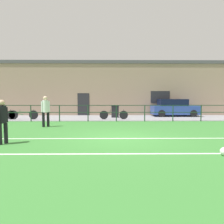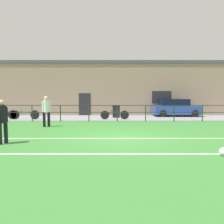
{
  "view_description": "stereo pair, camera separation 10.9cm",
  "coord_description": "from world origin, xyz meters",
  "px_view_note": "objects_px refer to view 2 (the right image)",
  "views": [
    {
      "loc": [
        -0.48,
        -8.32,
        1.63
      ],
      "look_at": [
        -0.35,
        2.87,
        0.87
      ],
      "focal_mm": 32.74,
      "sensor_mm": 36.0,
      "label": 1
    },
    {
      "loc": [
        -0.37,
        -8.32,
        1.63
      ],
      "look_at": [
        -0.35,
        2.87,
        0.87
      ],
      "focal_mm": 32.74,
      "sensor_mm": 36.0,
      "label": 2
    }
  ],
  "objects_px": {
    "player_goalkeeper": "(2,119)",
    "parked_car_red": "(175,108)",
    "bicycle_parked_2": "(1,115)",
    "player_striker": "(46,109)",
    "bicycle_parked_0": "(114,115)",
    "bicycle_parked_1": "(24,115)",
    "trash_bin_0": "(116,111)",
    "soccer_ball_match": "(223,152)"
  },
  "relations": [
    {
      "from": "soccer_ball_match",
      "to": "bicycle_parked_0",
      "type": "distance_m",
      "value": 10.3
    },
    {
      "from": "bicycle_parked_1",
      "to": "bicycle_parked_2",
      "type": "relative_size",
      "value": 0.93
    },
    {
      "from": "parked_car_red",
      "to": "bicycle_parked_1",
      "type": "height_order",
      "value": "parked_car_red"
    },
    {
      "from": "player_goalkeeper",
      "to": "parked_car_red",
      "type": "relative_size",
      "value": 0.39
    },
    {
      "from": "player_goalkeeper",
      "to": "soccer_ball_match",
      "type": "height_order",
      "value": "player_goalkeeper"
    },
    {
      "from": "player_striker",
      "to": "parked_car_red",
      "type": "xyz_separation_m",
      "value": [
        9.42,
        6.67,
        -0.25
      ]
    },
    {
      "from": "bicycle_parked_0",
      "to": "bicycle_parked_1",
      "type": "relative_size",
      "value": 0.99
    },
    {
      "from": "player_striker",
      "to": "bicycle_parked_0",
      "type": "distance_m",
      "value": 5.61
    },
    {
      "from": "parked_car_red",
      "to": "bicycle_parked_1",
      "type": "distance_m",
      "value": 12.64
    },
    {
      "from": "bicycle_parked_0",
      "to": "trash_bin_0",
      "type": "height_order",
      "value": "trash_bin_0"
    },
    {
      "from": "bicycle_parked_0",
      "to": "soccer_ball_match",
      "type": "bearing_deg",
      "value": -73.36
    },
    {
      "from": "bicycle_parked_0",
      "to": "parked_car_red",
      "type": "bearing_deg",
      "value": 26.53
    },
    {
      "from": "player_goalkeeper",
      "to": "trash_bin_0",
      "type": "xyz_separation_m",
      "value": [
        4.25,
        9.89,
        -0.36
      ]
    },
    {
      "from": "trash_bin_0",
      "to": "player_striker",
      "type": "bearing_deg",
      "value": -126.53
    },
    {
      "from": "player_striker",
      "to": "bicycle_parked_2",
      "type": "xyz_separation_m",
      "value": [
        -4.72,
        3.94,
        -0.62
      ]
    },
    {
      "from": "bicycle_parked_1",
      "to": "bicycle_parked_2",
      "type": "bearing_deg",
      "value": 180.0
    },
    {
      "from": "player_striker",
      "to": "bicycle_parked_2",
      "type": "relative_size",
      "value": 0.74
    },
    {
      "from": "player_goalkeeper",
      "to": "bicycle_parked_1",
      "type": "xyz_separation_m",
      "value": [
        -2.76,
        8.31,
        -0.52
      ]
    },
    {
      "from": "bicycle_parked_2",
      "to": "bicycle_parked_1",
      "type": "bearing_deg",
      "value": -0.0
    },
    {
      "from": "bicycle_parked_0",
      "to": "bicycle_parked_2",
      "type": "xyz_separation_m",
      "value": [
        -8.67,
        0.0,
        0.01
      ]
    },
    {
      "from": "player_goalkeeper",
      "to": "bicycle_parked_2",
      "type": "bearing_deg",
      "value": -126.5
    },
    {
      "from": "soccer_ball_match",
      "to": "bicycle_parked_0",
      "type": "relative_size",
      "value": 0.11
    },
    {
      "from": "player_goalkeeper",
      "to": "player_striker",
      "type": "height_order",
      "value": "player_striker"
    },
    {
      "from": "player_striker",
      "to": "trash_bin_0",
      "type": "bearing_deg",
      "value": 24.74
    },
    {
      "from": "player_striker",
      "to": "parked_car_red",
      "type": "bearing_deg",
      "value": 6.59
    },
    {
      "from": "player_striker",
      "to": "bicycle_parked_0",
      "type": "xyz_separation_m",
      "value": [
        3.94,
        3.94,
        -0.63
      ]
    },
    {
      "from": "bicycle_parked_0",
      "to": "player_striker",
      "type": "bearing_deg",
      "value": -135.03
    },
    {
      "from": "parked_car_red",
      "to": "bicycle_parked_2",
      "type": "bearing_deg",
      "value": -169.06
    },
    {
      "from": "player_striker",
      "to": "bicycle_parked_2",
      "type": "distance_m",
      "value": 6.18
    },
    {
      "from": "parked_car_red",
      "to": "trash_bin_0",
      "type": "distance_m",
      "value": 5.45
    },
    {
      "from": "bicycle_parked_2",
      "to": "player_goalkeeper",
      "type": "bearing_deg",
      "value": -61.21
    },
    {
      "from": "bicycle_parked_2",
      "to": "trash_bin_0",
      "type": "xyz_separation_m",
      "value": [
        8.81,
        1.58,
        0.16
      ]
    },
    {
      "from": "parked_car_red",
      "to": "bicycle_parked_0",
      "type": "xyz_separation_m",
      "value": [
        -5.47,
        -2.73,
        -0.38
      ]
    },
    {
      "from": "parked_car_red",
      "to": "bicycle_parked_2",
      "type": "distance_m",
      "value": 14.41
    },
    {
      "from": "bicycle_parked_1",
      "to": "player_striker",
      "type": "bearing_deg",
      "value": -53.49
    },
    {
      "from": "bicycle_parked_2",
      "to": "trash_bin_0",
      "type": "bearing_deg",
      "value": 10.17
    },
    {
      "from": "parked_car_red",
      "to": "bicycle_parked_0",
      "type": "bearing_deg",
      "value": -153.47
    },
    {
      "from": "trash_bin_0",
      "to": "bicycle_parked_1",
      "type": "bearing_deg",
      "value": -167.28
    },
    {
      "from": "player_goalkeeper",
      "to": "bicycle_parked_0",
      "type": "distance_m",
      "value": 9.28
    },
    {
      "from": "player_goalkeeper",
      "to": "parked_car_red",
      "type": "height_order",
      "value": "player_goalkeeper"
    },
    {
      "from": "bicycle_parked_1",
      "to": "bicycle_parked_2",
      "type": "distance_m",
      "value": 1.81
    },
    {
      "from": "soccer_ball_match",
      "to": "player_striker",
      "type": "bearing_deg",
      "value": 139.33
    }
  ]
}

